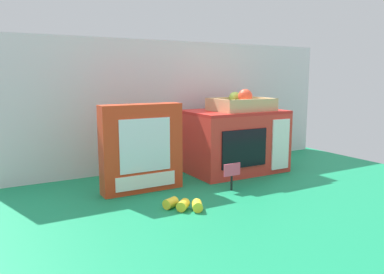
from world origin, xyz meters
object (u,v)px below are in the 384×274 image
at_px(toy_microwave, 233,141).
at_px(cookie_set_box, 142,148).
at_px(loose_toy_banana, 184,205).
at_px(food_groups_crate, 241,104).
at_px(price_sign, 232,173).

height_order(toy_microwave, cookie_set_box, cookie_set_box).
relative_size(cookie_set_box, loose_toy_banana, 2.76).
bearing_deg(toy_microwave, food_groups_crate, -33.14).
relative_size(toy_microwave, cookie_set_box, 1.31).
bearing_deg(loose_toy_banana, food_groups_crate, 34.86).
relative_size(food_groups_crate, price_sign, 2.51).
xyz_separation_m(cookie_set_box, price_sign, (0.28, -0.16, -0.09)).
xyz_separation_m(toy_microwave, loose_toy_banana, (-0.43, -0.33, -0.12)).
relative_size(toy_microwave, food_groups_crate, 1.65).
relative_size(food_groups_crate, cookie_set_box, 0.80).
bearing_deg(cookie_set_box, toy_microwave, 10.36).
height_order(cookie_set_box, price_sign, cookie_set_box).
bearing_deg(price_sign, loose_toy_banana, -160.01).
relative_size(cookie_set_box, price_sign, 3.15).
bearing_deg(cookie_set_box, food_groups_crate, 7.93).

